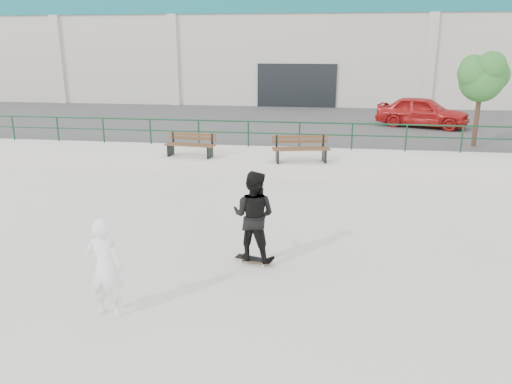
% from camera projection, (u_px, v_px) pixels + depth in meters
% --- Properties ---
extents(ground, '(120.00, 120.00, 0.00)m').
position_uv_depth(ground, '(211.00, 286.00, 9.43)').
color(ground, '#B7B3A8').
rests_on(ground, ground).
extents(ledge, '(30.00, 3.00, 0.50)m').
position_uv_depth(ledge, '(270.00, 161.00, 18.37)').
color(ledge, silver).
rests_on(ledge, ground).
extents(parking_strip, '(60.00, 14.00, 0.50)m').
position_uv_depth(parking_strip, '(289.00, 125.00, 26.43)').
color(parking_strip, '#3F3F3F').
rests_on(parking_strip, ground).
extents(railing, '(28.00, 0.06, 1.03)m').
position_uv_depth(railing, '(274.00, 128.00, 19.32)').
color(railing, '#153C24').
rests_on(railing, ledge).
extents(commercial_building, '(44.20, 16.33, 8.00)m').
position_uv_depth(commercial_building, '(304.00, 41.00, 38.47)').
color(commercial_building, beige).
rests_on(commercial_building, ground).
extents(bench_left, '(1.87, 0.74, 0.84)m').
position_uv_depth(bench_left, '(191.00, 145.00, 17.85)').
color(bench_left, '#4F3A1B').
rests_on(bench_left, ledge).
extents(bench_right, '(2.02, 0.95, 0.90)m').
position_uv_depth(bench_right, '(301.00, 149.00, 17.03)').
color(bench_right, '#4F3A1B').
rests_on(bench_right, ledge).
extents(tree, '(2.05, 1.82, 3.65)m').
position_uv_depth(tree, '(483.00, 76.00, 19.03)').
color(tree, '#503428').
rests_on(tree, parking_strip).
extents(red_car, '(4.65, 3.14, 1.47)m').
position_uv_depth(red_car, '(423.00, 112.00, 24.16)').
color(red_car, '#B21516').
rests_on(red_car, parking_strip).
extents(skateboard, '(0.80, 0.41, 0.09)m').
position_uv_depth(skateboard, '(254.00, 259.00, 10.42)').
color(skateboard, black).
rests_on(skateboard, ground).
extents(standing_skater, '(1.05, 0.90, 1.88)m').
position_uv_depth(standing_skater, '(254.00, 216.00, 10.15)').
color(standing_skater, black).
rests_on(standing_skater, skateboard).
extents(seated_skater, '(0.66, 0.47, 1.73)m').
position_uv_depth(seated_skater, '(105.00, 268.00, 8.20)').
color(seated_skater, white).
rests_on(seated_skater, ground).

